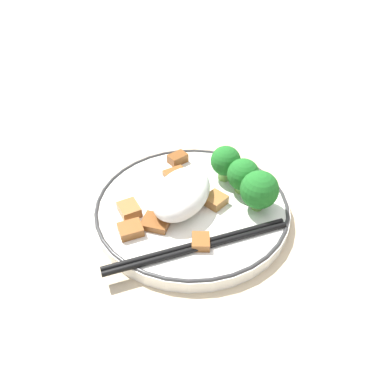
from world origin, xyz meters
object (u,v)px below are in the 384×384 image
broccoli_back_left (259,190)px  broccoli_back_right (226,162)px  plate (192,207)px  chopsticks (198,246)px  broccoli_back_center (243,175)px

broccoli_back_left → broccoli_back_right: size_ratio=1.09×
plate → broccoli_back_right: (-0.07, 0.02, 0.03)m
broccoli_back_right → chopsticks: bearing=7.8°
plate → chopsticks: bearing=29.8°
broccoli_back_left → broccoli_back_right: (-0.04, -0.06, -0.00)m
plate → broccoli_back_left: 0.09m
plate → broccoli_back_left: bearing=108.7°
chopsticks → broccoli_back_center: bearing=174.2°
broccoli_back_left → plate: bearing=-71.3°
broccoli_back_center → chopsticks: bearing=-5.8°
broccoli_back_right → broccoli_back_center: bearing=61.9°
plate → broccoli_back_right: bearing=164.3°
plate → broccoli_back_left: broccoli_back_left is taller
plate → broccoli_back_center: size_ratio=5.23×
broccoli_back_left → broccoli_back_center: bearing=-131.4°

